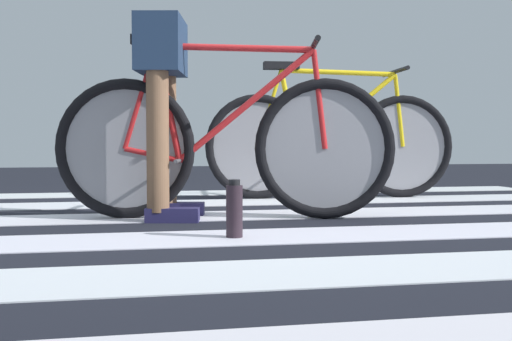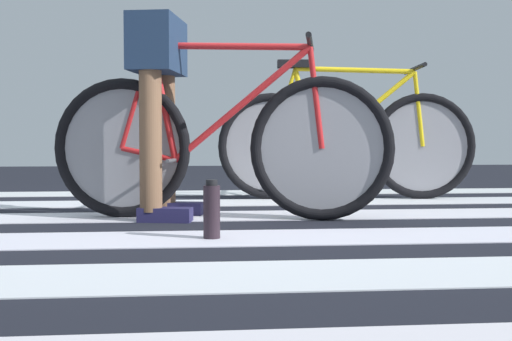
% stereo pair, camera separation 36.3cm
% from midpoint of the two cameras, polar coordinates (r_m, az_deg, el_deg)
% --- Properties ---
extents(ground, '(18.00, 14.00, 0.02)m').
position_cam_midpoint_polar(ground, '(3.31, -5.63, -4.50)').
color(ground, black).
extents(crosswalk_markings, '(5.42, 4.26, 0.00)m').
position_cam_midpoint_polar(crosswalk_markings, '(3.08, -4.61, -4.81)').
color(crosswalk_markings, silver).
rests_on(crosswalk_markings, ground).
extents(bicycle_1_of_2, '(1.71, 0.57, 0.93)m').
position_cam_midpoint_polar(bicycle_1_of_2, '(3.32, -5.90, 2.36)').
color(bicycle_1_of_2, black).
rests_on(bicycle_1_of_2, ground).
extents(cyclist_1_of_2, '(0.38, 0.45, 1.02)m').
position_cam_midpoint_polar(cyclist_1_of_2, '(3.38, -11.20, 6.96)').
color(cyclist_1_of_2, brown).
rests_on(cyclist_1_of_2, ground).
extents(bicycle_2_of_2, '(1.73, 0.52, 0.93)m').
position_cam_midpoint_polar(bicycle_2_of_2, '(4.50, 4.30, 2.42)').
color(bicycle_2_of_2, black).
rests_on(bicycle_2_of_2, ground).
extents(water_bottle, '(0.07, 0.07, 0.24)m').
position_cam_midpoint_polar(water_bottle, '(2.66, -5.75, -3.54)').
color(water_bottle, '#291D25').
rests_on(water_bottle, ground).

